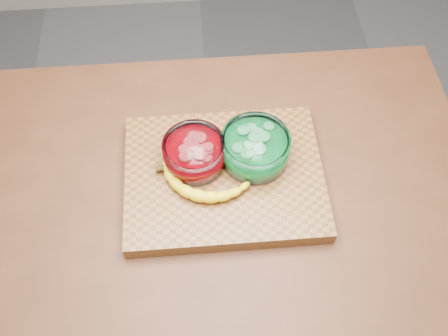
{
  "coord_description": "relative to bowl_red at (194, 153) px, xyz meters",
  "views": [
    {
      "loc": [
        -0.05,
        -0.59,
        1.9
      ],
      "look_at": [
        0.0,
        0.0,
        0.96
      ],
      "focal_mm": 40.0,
      "sensor_mm": 36.0,
      "label": 1
    }
  ],
  "objects": [
    {
      "name": "ground",
      "position": [
        0.06,
        -0.04,
        -0.97
      ],
      "size": [
        3.5,
        3.5,
        0.0
      ],
      "primitive_type": "plane",
      "color": "#59595D",
      "rests_on": "ground"
    },
    {
      "name": "counter",
      "position": [
        0.06,
        -0.04,
        -0.52
      ],
      "size": [
        1.2,
        0.8,
        0.9
      ],
      "primitive_type": "cube",
      "color": "#4D2917",
      "rests_on": "ground"
    },
    {
      "name": "cutting_board",
      "position": [
        0.06,
        -0.04,
        -0.05
      ],
      "size": [
        0.45,
        0.35,
        0.04
      ],
      "primitive_type": "cube",
      "color": "brown",
      "rests_on": "counter"
    },
    {
      "name": "bowl_red",
      "position": [
        0.0,
        0.0,
        0.0
      ],
      "size": [
        0.14,
        0.14,
        0.07
      ],
      "color": "white",
      "rests_on": "cutting_board"
    },
    {
      "name": "bowl_green",
      "position": [
        0.14,
        -0.0,
        0.0
      ],
      "size": [
        0.16,
        0.16,
        0.07
      ],
      "color": "white",
      "rests_on": "cutting_board"
    },
    {
      "name": "banana",
      "position": [
        0.02,
        -0.06,
        -0.02
      ],
      "size": [
        0.22,
        0.14,
        0.03
      ],
      "primitive_type": null,
      "color": "yellow",
      "rests_on": "cutting_board"
    }
  ]
}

